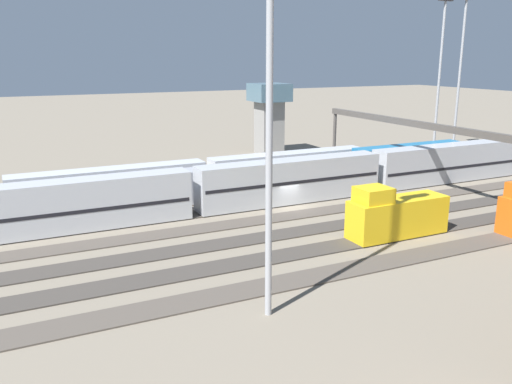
{
  "coord_description": "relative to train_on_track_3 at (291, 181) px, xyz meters",
  "views": [
    {
      "loc": [
        28.93,
        50.22,
        16.72
      ],
      "look_at": [
        4.78,
        0.15,
        2.5
      ],
      "focal_mm": 37.38,
      "sensor_mm": 36.0,
      "label": 1
    }
  ],
  "objects": [
    {
      "name": "signal_gantry",
      "position": [
        -17.47,
        2.5,
        5.13
      ],
      "size": [
        0.7,
        40.0,
        8.8
      ],
      "color": "#4C4742",
      "rests_on": "ground_plane"
    },
    {
      "name": "light_mast_0",
      "position": [
        -43.9,
        -17.94,
        14.76
      ],
      "size": [
        2.8,
        0.7,
        27.26
      ],
      "color": "#9EA0A5",
      "rests_on": "ground_plane"
    },
    {
      "name": "track_bed_5",
      "position": [
        1.05,
        10.0,
        -2.55
      ],
      "size": [
        140.0,
        2.8,
        0.12
      ],
      "primitive_type": "cube",
      "color": "#3D3833",
      "rests_on": "ground_plane"
    },
    {
      "name": "track_bed_2",
      "position": [
        1.05,
        -5.0,
        -2.55
      ],
      "size": [
        140.0,
        2.8,
        0.12
      ],
      "primitive_type": "cube",
      "color": "#4C443D",
      "rests_on": "ground_plane"
    },
    {
      "name": "track_bed_4",
      "position": [
        1.05,
        5.0,
        -2.55
      ],
      "size": [
        140.0,
        2.8,
        0.12
      ],
      "primitive_type": "cube",
      "color": "#4C443D",
      "rests_on": "ground_plane"
    },
    {
      "name": "train_on_track_1",
      "position": [
        6.73,
        -10.0,
        -0.58
      ],
      "size": [
        47.2,
        3.06,
        3.8
      ],
      "color": "silver",
      "rests_on": "ground_plane"
    },
    {
      "name": "train_on_track_3",
      "position": [
        0.0,
        0.0,
        0.0
      ],
      "size": [
        119.8,
        3.06,
        5.0
      ],
      "color": "#B7BABF",
      "rests_on": "ground_plane"
    },
    {
      "name": "track_bed_3",
      "position": [
        1.05,
        -0.0,
        -2.55
      ],
      "size": [
        140.0,
        2.8,
        0.12
      ],
      "primitive_type": "cube",
      "color": "#3D3833",
      "rests_on": "ground_plane"
    },
    {
      "name": "light_mast_2",
      "position": [
        -39.29,
        -18.02,
        14.52
      ],
      "size": [
        2.8,
        0.7,
        26.82
      ],
      "color": "#9EA0A5",
      "rests_on": "ground_plane"
    },
    {
      "name": "train_on_track_2",
      "position": [
        1.72,
        -5.0,
        -0.51
      ],
      "size": [
        66.4,
        3.06,
        4.4
      ],
      "color": "#1E6B9E",
      "rests_on": "ground_plane"
    },
    {
      "name": "track_bed_1",
      "position": [
        1.05,
        -10.0,
        -2.55
      ],
      "size": [
        140.0,
        2.8,
        0.12
      ],
      "primitive_type": "cube",
      "color": "#3D3833",
      "rests_on": "ground_plane"
    },
    {
      "name": "track_bed_0",
      "position": [
        1.05,
        -15.0,
        -2.55
      ],
      "size": [
        140.0,
        2.8,
        0.12
      ],
      "primitive_type": "cube",
      "color": "#3D3833",
      "rests_on": "ground_plane"
    },
    {
      "name": "ground_plane",
      "position": [
        1.05,
        2.5,
        -2.61
      ],
      "size": [
        400.0,
        400.0,
        0.0
      ],
      "primitive_type": "plane",
      "color": "#756B5B"
    },
    {
      "name": "control_tower",
      "position": [
        -12.49,
        -30.01,
        4.55
      ],
      "size": [
        6.0,
        6.0,
        12.16
      ],
      "color": "gray",
      "rests_on": "ground_plane"
    },
    {
      "name": "track_bed_7",
      "position": [
        1.05,
        20.0,
        -2.55
      ],
      "size": [
        140.0,
        2.8,
        0.12
      ],
      "primitive_type": "cube",
      "color": "#4C443D",
      "rests_on": "ground_plane"
    },
    {
      "name": "track_bed_6",
      "position": [
        1.05,
        15.0,
        -2.55
      ],
      "size": [
        140.0,
        2.8,
        0.12
      ],
      "primitive_type": "cube",
      "color": "#3D3833",
      "rests_on": "ground_plane"
    },
    {
      "name": "train_on_track_6",
      "position": [
        -2.86,
        15.0,
        -0.45
      ],
      "size": [
        10.0,
        3.0,
        5.0
      ],
      "color": "gold",
      "rests_on": "ground_plane"
    }
  ]
}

